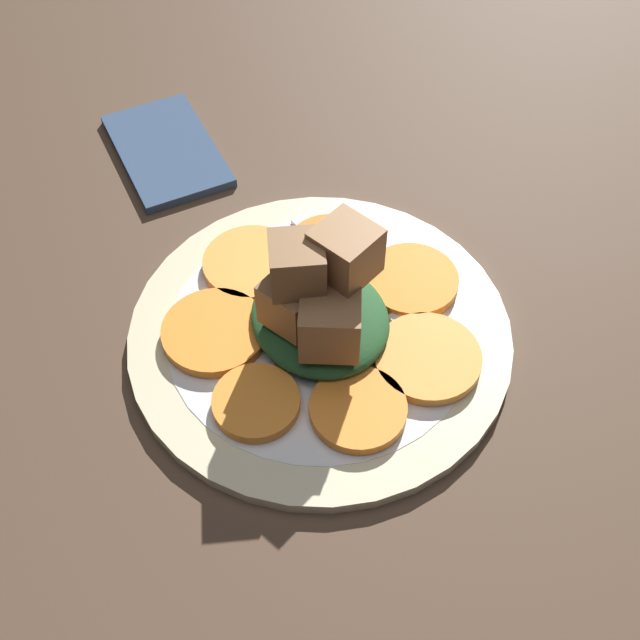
% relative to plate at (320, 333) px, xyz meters
% --- Properties ---
extents(table_slab, '(1.20, 1.20, 0.02)m').
position_rel_plate_xyz_m(table_slab, '(0.00, 0.00, -0.02)').
color(table_slab, '#4C3828').
rests_on(table_slab, ground).
extents(plate, '(0.28, 0.28, 0.01)m').
position_rel_plate_xyz_m(plate, '(0.00, 0.00, 0.00)').
color(plate, beige).
rests_on(plate, table_slab).
extents(carrot_slice_0, '(0.07, 0.07, 0.01)m').
position_rel_plate_xyz_m(carrot_slice_0, '(0.01, -0.08, 0.01)').
color(carrot_slice_0, orange).
rests_on(carrot_slice_0, plate).
extents(carrot_slice_1, '(0.07, 0.07, 0.01)m').
position_rel_plate_xyz_m(carrot_slice_1, '(0.06, -0.04, 0.01)').
color(carrot_slice_1, orange).
rests_on(carrot_slice_1, plate).
extents(carrot_slice_2, '(0.08, 0.08, 0.01)m').
position_rel_plate_xyz_m(carrot_slice_2, '(0.08, 0.02, 0.01)').
color(carrot_slice_2, '#F99438').
rests_on(carrot_slice_2, plate).
extents(carrot_slice_3, '(0.08, 0.08, 0.01)m').
position_rel_plate_xyz_m(carrot_slice_3, '(0.03, 0.07, 0.01)').
color(carrot_slice_3, orange).
rests_on(carrot_slice_3, plate).
extents(carrot_slice_4, '(0.06, 0.06, 0.01)m').
position_rel_plate_xyz_m(carrot_slice_4, '(-0.04, 0.07, 0.01)').
color(carrot_slice_4, orange).
rests_on(carrot_slice_4, plate).
extents(carrot_slice_5, '(0.07, 0.07, 0.01)m').
position_rel_plate_xyz_m(carrot_slice_5, '(-0.08, 0.01, 0.01)').
color(carrot_slice_5, orange).
rests_on(carrot_slice_5, plate).
extents(carrot_slice_6, '(0.08, 0.08, 0.01)m').
position_rel_plate_xyz_m(carrot_slice_6, '(-0.06, -0.06, 0.01)').
color(carrot_slice_6, '#F99438').
rests_on(carrot_slice_6, plate).
extents(center_pile, '(0.11, 0.10, 0.10)m').
position_rel_plate_xyz_m(center_pile, '(-0.01, 0.00, 0.04)').
color(center_pile, '#235128').
rests_on(center_pile, plate).
extents(fork, '(0.19, 0.06, 0.00)m').
position_rel_plate_xyz_m(fork, '(0.01, -0.05, 0.01)').
color(fork, silver).
rests_on(fork, plate).
extents(napkin, '(0.14, 0.08, 0.01)m').
position_rel_plate_xyz_m(napkin, '(0.25, 0.03, -0.00)').
color(napkin, '#334766').
rests_on(napkin, table_slab).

